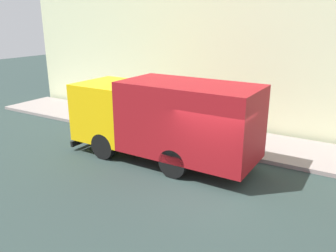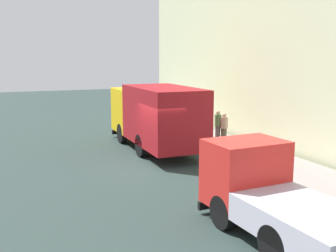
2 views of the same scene
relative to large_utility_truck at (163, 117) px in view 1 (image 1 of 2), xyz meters
name	(u,v)px [view 1 (image 1 of 2)]	position (x,y,z in m)	size (l,w,h in m)	color
ground	(207,189)	(-1.30, -2.48, -1.75)	(80.00, 80.00, 0.00)	#283734
sidewalk	(251,144)	(3.33, -2.48, -1.68)	(3.26, 30.00, 0.16)	gray
building_facade	(274,30)	(5.46, -2.48, 3.08)	(0.50, 30.00, 9.68)	beige
large_utility_truck	(163,117)	(0.00, 0.00, 0.00)	(2.57, 7.50, 3.15)	yellow
pedestrian_walking	(217,118)	(3.42, -0.79, -0.78)	(0.52, 0.52, 1.58)	brown
pedestrian_standing	(177,113)	(3.05, 1.12, -0.71)	(0.37, 0.37, 1.66)	black
pedestrian_third	(211,117)	(3.19, -0.56, -0.69)	(0.42, 0.42, 1.70)	#5C4E4C
traffic_cone_orange	(138,121)	(2.51, 3.04, -1.26)	(0.47, 0.47, 0.67)	orange
street_sign_post	(208,109)	(2.01, -0.94, 0.00)	(0.44, 0.08, 2.71)	#4C5156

